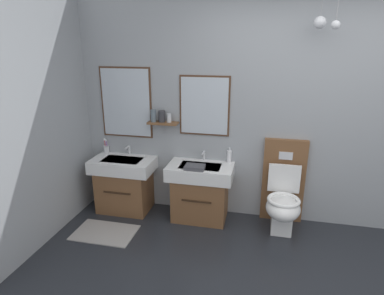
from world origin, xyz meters
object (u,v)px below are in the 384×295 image
Objects in this scene: vanity_sink_left at (125,182)px; toilet at (283,197)px; toothbrush_cup at (106,149)px; soap_dispenser at (229,156)px; folded_hand_towel at (195,167)px; vanity_sink_right at (200,190)px.

vanity_sink_left is 0.76× the size of toilet.
toilet is 2.25m from toothbrush_cup.
folded_hand_towel is (-0.35, -0.31, -0.05)m from soap_dispenser.
folded_hand_towel reaches higher than vanity_sink_left.
vanity_sink_left is 3.87× the size of toothbrush_cup.
soap_dispenser is 0.82× the size of folded_hand_towel.
toilet is 5.57× the size of soap_dispenser.
toothbrush_cup reaches higher than folded_hand_towel.
vanity_sink_left is at bearing 179.99° from toilet.
folded_hand_towel is (1.23, -0.30, -0.03)m from toothbrush_cup.
vanity_sink_left is 1.35m from soap_dispenser.
soap_dispenser is (0.31, 0.17, 0.39)m from vanity_sink_right.
soap_dispenser is at bearing 7.59° from vanity_sink_left.
vanity_sink_right is (0.97, 0.00, 0.00)m from vanity_sink_left.
toilet reaches higher than vanity_sink_right.
vanity_sink_left is 1.92m from toilet.
vanity_sink_right is at bearing 0.00° from vanity_sink_left.
soap_dispenser is 0.47m from folded_hand_towel.
toilet is at bearing -0.01° from vanity_sink_left.
soap_dispenser is at bearing 28.82° from vanity_sink_right.
folded_hand_towel is at bearing -138.48° from soap_dispenser.
soap_dispenser reaches higher than vanity_sink_right.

